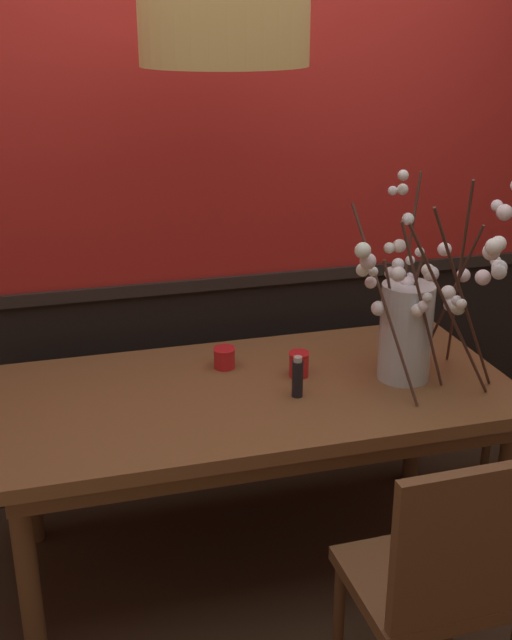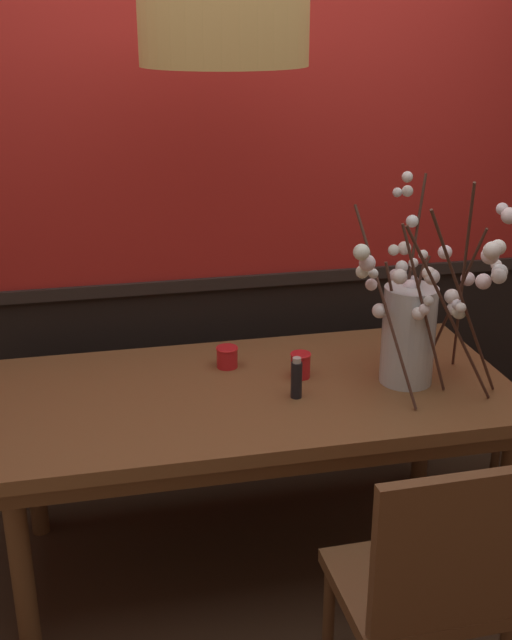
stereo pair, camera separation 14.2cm
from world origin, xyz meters
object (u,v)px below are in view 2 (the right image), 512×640
(chair_far_side_right, at_px, (274,343))
(condiment_bottle, at_px, (296,379))
(chair_far_side_left, at_px, (150,358))
(pendant_lamp, at_px, (224,29))
(vase_with_blossoms, at_px, (414,324))
(candle_holder_nearer_edge, at_px, (227,357))
(dining_table, at_px, (256,409))
(candle_holder_nearer_center, at_px, (301,365))
(chair_near_side_right, at_px, (429,584))

(chair_far_side_right, relative_size, condiment_bottle, 6.49)
(chair_far_side_left, distance_m, pendant_lamp, 1.67)
(chair_far_side_left, height_order, vase_with_blossoms, vase_with_blossoms)
(candle_holder_nearer_edge, bearing_deg, vase_with_blossoms, -24.34)
(chair_far_side_right, xyz_separation_m, candle_holder_nearer_edge, (-0.34, -0.66, 0.25))
(dining_table, distance_m, pendant_lamp, 1.28)
(vase_with_blossoms, distance_m, pendant_lamp, 1.17)
(chair_far_side_left, relative_size, condiment_bottle, 6.17)
(candle_holder_nearer_center, bearing_deg, condiment_bottle, -110.22)
(candle_holder_nearer_center, bearing_deg, pendant_lamp, -170.12)
(vase_with_blossoms, bearing_deg, chair_near_side_right, -107.93)
(chair_far_side_left, xyz_separation_m, candle_holder_nearer_center, (0.49, -0.79, 0.27))
(condiment_bottle, bearing_deg, chair_far_side_left, 114.49)
(condiment_bottle, bearing_deg, candle_holder_nearer_center, 69.78)
(dining_table, distance_m, chair_near_side_right, 0.92)
(chair_far_side_left, relative_size, candle_holder_nearer_center, 9.75)
(chair_near_side_right, xyz_separation_m, vase_with_blossoms, (0.25, 0.79, 0.43))
(chair_far_side_right, bearing_deg, dining_table, -107.57)
(chair_far_side_left, bearing_deg, vase_with_blossoms, -47.24)
(candle_holder_nearer_center, xyz_separation_m, pendant_lamp, (-0.27, -0.05, 1.15))
(chair_near_side_right, relative_size, chair_far_side_right, 0.97)
(chair_far_side_left, xyz_separation_m, vase_with_blossoms, (0.86, -0.93, 0.45))
(chair_near_side_right, distance_m, vase_with_blossoms, 0.93)
(chair_far_side_right, distance_m, vase_with_blossoms, 1.07)
(candle_holder_nearer_center, relative_size, pendant_lamp, 0.09)
(dining_table, bearing_deg, condiment_bottle, -39.78)
(chair_far_side_right, height_order, candle_holder_nearer_center, chair_far_side_right)
(chair_far_side_left, height_order, chair_far_side_right, chair_far_side_right)
(chair_near_side_right, xyz_separation_m, candle_holder_nearer_edge, (-0.36, 1.06, 0.25))
(vase_with_blossoms, height_order, candle_holder_nearer_edge, vase_with_blossoms)
(candle_holder_nearer_edge, distance_m, pendant_lamp, 1.17)
(chair_far_side_right, relative_size, candle_holder_nearer_edge, 11.53)
(chair_far_side_left, relative_size, vase_with_blossoms, 1.21)
(candle_holder_nearer_edge, distance_m, condiment_bottle, 0.35)
(vase_with_blossoms, bearing_deg, pendant_lamp, 172.31)
(dining_table, xyz_separation_m, chair_near_side_right, (0.29, -0.87, -0.12))
(condiment_bottle, xyz_separation_m, pendant_lamp, (-0.22, 0.11, 1.13))
(chair_far_side_left, bearing_deg, dining_table, -69.83)
(chair_far_side_right, bearing_deg, vase_with_blossoms, -73.72)
(candle_holder_nearer_center, bearing_deg, candle_holder_nearer_edge, 149.62)
(chair_near_side_right, relative_size, candle_holder_nearer_center, 9.90)
(dining_table, height_order, chair_far_side_right, chair_far_side_right)
(vase_with_blossoms, xyz_separation_m, pendant_lamp, (-0.64, 0.09, 0.97))
(dining_table, height_order, vase_with_blossoms, vase_with_blossoms)
(chair_near_side_right, distance_m, candle_holder_nearer_center, 0.96)
(chair_far_side_left, distance_m, condiment_bottle, 1.08)
(dining_table, relative_size, condiment_bottle, 12.26)
(chair_near_side_right, bearing_deg, chair_far_side_right, 90.69)
(chair_far_side_right, bearing_deg, candle_holder_nearer_edge, -117.19)
(candle_holder_nearer_center, bearing_deg, chair_far_side_left, 121.59)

